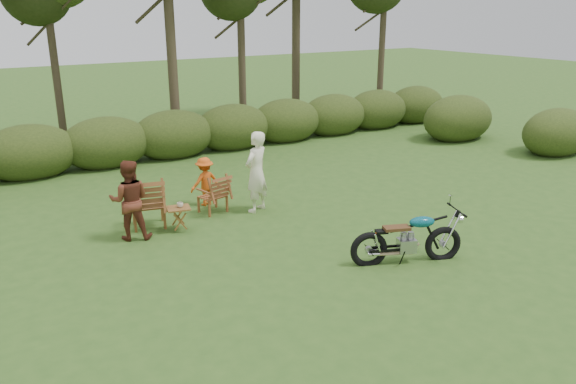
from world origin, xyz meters
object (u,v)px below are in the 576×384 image
lawn_chair_right (213,212)px  side_table (179,219)px  lawn_chair_left (150,226)px  adult_a (257,211)px  child (206,205)px  motorcycle (405,261)px  cup (180,205)px  adult_b (133,238)px

lawn_chair_right → side_table: side_table is taller
lawn_chair_left → adult_a: adult_a is taller
side_table → adult_a: bearing=5.1°
adult_a → child: bearing=-76.4°
motorcycle → child: (-1.71, 4.65, 0.00)m
side_table → adult_a: adult_a is taller
lawn_chair_left → cup: cup is taller
side_table → cup: cup is taller
lawn_chair_right → cup: bearing=20.5°
lawn_chair_right → adult_a: adult_a is taller
adult_a → adult_b: (-2.81, -0.06, 0.00)m
child → side_table: bearing=37.9°
side_table → child: child is taller
lawn_chair_left → adult_b: (-0.49, -0.43, 0.00)m
side_table → child: 1.59m
adult_a → adult_b: adult_a is taller
motorcycle → lawn_chair_right: motorcycle is taller
lawn_chair_right → adult_b: bearing=3.1°
adult_a → child: (-0.79, 0.96, 0.00)m
lawn_chair_left → adult_b: bearing=55.9°
side_table → child: (1.10, 1.13, -0.24)m
motorcycle → cup: bearing=150.4°
motorcycle → adult_a: (-0.92, 3.69, 0.00)m
side_table → cup: (0.04, -0.00, 0.29)m
adult_b → motorcycle: bearing=158.2°
cup → adult_b: size_ratio=0.08×
cup → side_table: bearing=175.8°
lawn_chair_left → cup: (0.47, -0.55, 0.54)m
motorcycle → lawn_chair_left: (-3.24, 4.07, 0.00)m
cup → adult_a: size_ratio=0.07×
motorcycle → adult_b: 5.21m
motorcycle → cup: cup is taller
cup → adult_b: (-0.96, 0.11, -0.54)m
adult_a → child: size_ratio=1.61×
lawn_chair_left → side_table: 0.74m
side_table → adult_b: 0.96m
lawn_chair_left → cup: size_ratio=8.53×
lawn_chair_right → adult_b: adult_b is taller
adult_a → adult_b: size_ratio=1.14×
motorcycle → lawn_chair_right: size_ratio=2.21×
adult_b → child: bearing=-130.8°
child → motorcycle: bearing=102.2°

